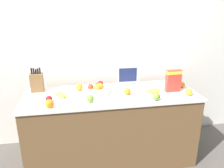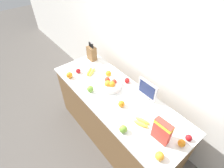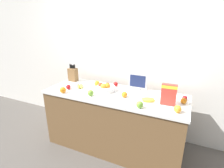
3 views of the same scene
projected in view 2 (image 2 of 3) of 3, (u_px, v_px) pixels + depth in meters
ground_plane at (115, 134)px, 2.73m from camera, size 14.00×14.00×0.00m
wall_back at (152, 50)px, 2.13m from camera, size 9.00×0.06×2.60m
counter at (115, 117)px, 2.44m from camera, size 1.97×0.71×0.88m
knife_block at (92, 53)px, 2.66m from camera, size 0.14×0.10×0.32m
small_monitor at (147, 90)px, 2.03m from camera, size 0.27×0.03×0.24m
cereal_box at (162, 131)px, 1.61m from camera, size 0.18×0.08×0.26m
fruit_bowl at (111, 85)px, 2.22m from camera, size 0.28×0.28×0.12m
banana_bunch_left at (91, 72)px, 2.47m from camera, size 0.18×0.21×0.04m
banana_bunch_right at (142, 122)px, 1.82m from camera, size 0.19×0.14×0.04m
apple_leftmost at (189, 138)px, 1.67m from camera, size 0.06×0.06×0.06m
apple_by_knife_block at (90, 89)px, 2.17m from camera, size 0.08×0.08×0.08m
apple_rightmost at (78, 71)px, 2.45m from camera, size 0.07×0.07×0.07m
apple_middle at (127, 80)px, 2.30m from camera, size 0.07×0.07×0.07m
apple_front at (123, 129)px, 1.74m from camera, size 0.08×0.08×0.08m
orange_mid_right at (182, 143)px, 1.63m from camera, size 0.07×0.07×0.07m
orange_by_cereal at (70, 75)px, 2.37m from camera, size 0.09×0.09×0.09m
orange_front_center at (160, 156)px, 1.53m from camera, size 0.08×0.08×0.08m
orange_front_right at (108, 74)px, 2.40m from camera, size 0.08×0.08×0.08m
orange_back_center at (121, 104)px, 1.99m from camera, size 0.08×0.08×0.08m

